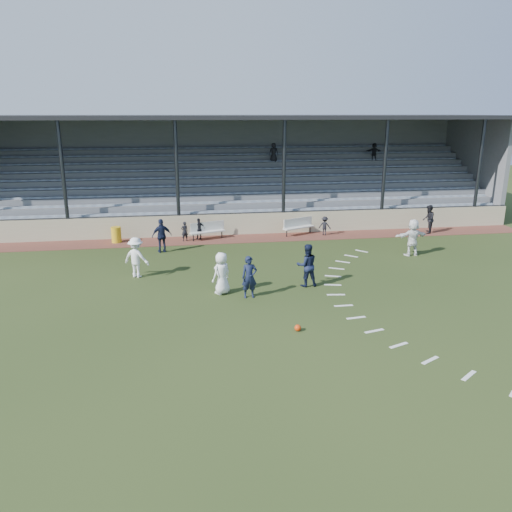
{
  "coord_description": "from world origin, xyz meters",
  "views": [
    {
      "loc": [
        -2.87,
        -16.27,
        6.78
      ],
      "look_at": [
        0.0,
        2.5,
        1.3
      ],
      "focal_mm": 35.0,
      "sensor_mm": 36.0,
      "label": 1
    }
  ],
  "objects": [
    {
      "name": "football",
      "position": [
        0.69,
        -1.87,
        0.11
      ],
      "size": [
        0.21,
        0.21,
        0.21
      ],
      "primitive_type": "sphere",
      "color": "red",
      "rests_on": "ground"
    },
    {
      "name": "sub_left_near",
      "position": [
        -2.72,
        10.41,
        0.56
      ],
      "size": [
        0.46,
        0.38,
        1.07
      ],
      "primitive_type": "imported",
      "rotation": [
        0.0,
        0.0,
        3.52
      ],
      "color": "black",
      "rests_on": "cinder_track"
    },
    {
      "name": "grandstand",
      "position": [
        0.01,
        16.26,
        2.2
      ],
      "size": [
        34.6,
        9.0,
        6.61
      ],
      "color": "slate",
      "rests_on": "ground"
    },
    {
      "name": "sub_left_far",
      "position": [
        -1.93,
        10.64,
        0.61
      ],
      "size": [
        0.74,
        0.44,
        1.19
      ],
      "primitive_type": "imported",
      "rotation": [
        0.0,
        0.0,
        3.36
      ],
      "color": "black",
      "rests_on": "cinder_track"
    },
    {
      "name": "bench_left",
      "position": [
        -1.47,
        10.67,
        0.58
      ],
      "size": [
        2.02,
        1.11,
        0.95
      ],
      "rotation": [
        0.0,
        0.0,
        0.34
      ],
      "color": "silver",
      "rests_on": "cinder_track"
    },
    {
      "name": "player_white_back",
      "position": [
        8.26,
        5.93,
        0.91
      ],
      "size": [
        1.74,
        0.74,
        1.81
      ],
      "primitive_type": "imported",
      "rotation": [
        0.0,
        0.0,
        3.26
      ],
      "color": "white",
      "rests_on": "ground"
    },
    {
      "name": "trash_bin",
      "position": [
        -6.37,
        10.68,
        0.44
      ],
      "size": [
        0.53,
        0.53,
        0.84
      ],
      "primitive_type": "cylinder",
      "color": "gold",
      "rests_on": "cinder_track"
    },
    {
      "name": "player_white_wing",
      "position": [
        -4.83,
        4.53,
        0.87
      ],
      "size": [
        1.29,
        1.08,
        1.73
      ],
      "primitive_type": "imported",
      "rotation": [
        0.0,
        0.0,
        2.67
      ],
      "color": "white",
      "rests_on": "ground"
    },
    {
      "name": "player_white_lead",
      "position": [
        -1.42,
        1.96,
        0.83
      ],
      "size": [
        0.96,
        0.9,
        1.65
      ],
      "primitive_type": "imported",
      "rotation": [
        0.0,
        0.0,
        3.78
      ],
      "color": "white",
      "rests_on": "ground"
    },
    {
      "name": "ground",
      "position": [
        0.0,
        0.0,
        0.0
      ],
      "size": [
        90.0,
        90.0,
        0.0
      ],
      "primitive_type": "plane",
      "color": "#273516",
      "rests_on": "ground"
    },
    {
      "name": "player_navy_mid",
      "position": [
        2.04,
        2.33,
        0.88
      ],
      "size": [
        0.87,
        0.69,
        1.75
      ],
      "primitive_type": "imported",
      "rotation": [
        0.0,
        0.0,
        3.18
      ],
      "color": "#121933",
      "rests_on": "ground"
    },
    {
      "name": "official",
      "position": [
        11.25,
        10.16,
        0.84
      ],
      "size": [
        0.93,
        1.0,
        1.64
      ],
      "primitive_type": "imported",
      "rotation": [
        0.0,
        0.0,
        4.21
      ],
      "color": "black",
      "rests_on": "cinder_track"
    },
    {
      "name": "player_navy_wing",
      "position": [
        -3.87,
        8.36,
        0.85
      ],
      "size": [
        1.07,
        0.65,
        1.7
      ],
      "primitive_type": "imported",
      "rotation": [
        0.0,
        0.0,
        3.4
      ],
      "color": "#121933",
      "rests_on": "ground"
    },
    {
      "name": "retaining_wall",
      "position": [
        0.0,
        11.55,
        0.6
      ],
      "size": [
        34.0,
        0.18,
        1.2
      ],
      "primitive_type": "cube",
      "color": "#B2A989",
      "rests_on": "ground"
    },
    {
      "name": "penalty_arc",
      "position": [
        4.12,
        0.0,
        0.01
      ],
      "size": [
        3.89,
        14.63,
        0.01
      ],
      "color": "silver",
      "rests_on": "ground"
    },
    {
      "name": "sub_right",
      "position": [
        5.2,
        10.59,
        0.56
      ],
      "size": [
        0.8,
        0.64,
        1.08
      ],
      "primitive_type": "imported",
      "rotation": [
        0.0,
        0.0,
        2.73
      ],
      "color": "black",
      "rests_on": "cinder_track"
    },
    {
      "name": "player_navy_lead",
      "position": [
        -0.42,
        1.38,
        0.81
      ],
      "size": [
        0.61,
        0.41,
        1.62
      ],
      "primitive_type": "imported",
      "rotation": [
        0.0,
        0.0,
        0.05
      ],
      "color": "#121933",
      "rests_on": "ground"
    },
    {
      "name": "bench_right",
      "position": [
        3.74,
        10.97,
        0.58
      ],
      "size": [
        1.98,
        1.27,
        0.95
      ],
      "rotation": [
        0.0,
        0.0,
        0.44
      ],
      "color": "silver",
      "rests_on": "cinder_track"
    },
    {
      "name": "cinder_track",
      "position": [
        0.0,
        10.5,
        0.01
      ],
      "size": [
        34.0,
        2.0,
        0.02
      ],
      "primitive_type": "cube",
      "color": "brown",
      "rests_on": "ground"
    }
  ]
}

